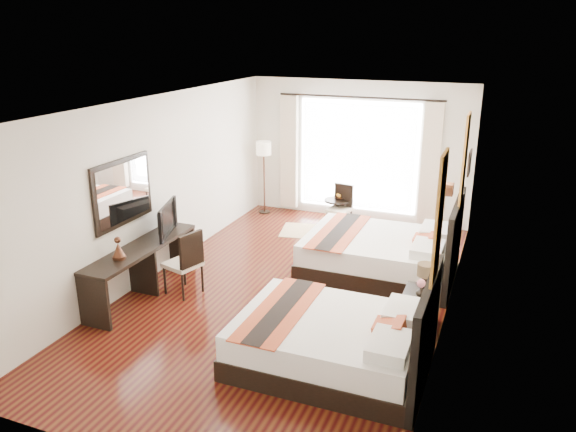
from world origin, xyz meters
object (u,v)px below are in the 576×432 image
at_px(bed_near, 337,340).
at_px(console_desk, 143,270).
at_px(fruit_bowl, 340,198).
at_px(side_table, 337,213).
at_px(table_lamp, 426,272).
at_px(television, 162,219).
at_px(vase, 420,293).
at_px(floor_lamp, 264,153).
at_px(window_chair, 340,216).
at_px(desk_chair, 184,274).
at_px(nightstand, 420,309).
at_px(bed_far, 383,253).

height_order(bed_near, console_desk, bed_near).
bearing_deg(fruit_bowl, side_table, -133.37).
relative_size(table_lamp, side_table, 0.62).
bearing_deg(television, vase, -110.31).
distance_m(floor_lamp, window_chair, 2.11).
distance_m(vase, side_table, 4.13).
relative_size(table_lamp, desk_chair, 0.35).
bearing_deg(floor_lamp, nightstand, -43.52).
relative_size(bed_far, console_desk, 1.06).
height_order(side_table, fruit_bowl, fruit_bowl).
height_order(table_lamp, vase, table_lamp).
height_order(vase, desk_chair, desk_chair).
xyz_separation_m(bed_near, bed_far, (-0.07, 2.77, 0.02)).
bearing_deg(vase, side_table, 121.69).
distance_m(bed_near, table_lamp, 1.64).
bearing_deg(table_lamp, bed_far, 121.26).
bearing_deg(fruit_bowl, bed_far, -55.25).
height_order(desk_chair, floor_lamp, floor_lamp).
bearing_deg(vase, bed_near, -125.10).
distance_m(bed_near, desk_chair, 2.82).
xyz_separation_m(vase, side_table, (-2.17, 3.51, -0.28)).
xyz_separation_m(table_lamp, window_chair, (-2.08, 3.09, -0.47)).
height_order(vase, window_chair, window_chair).
height_order(table_lamp, fruit_bowl, table_lamp).
relative_size(desk_chair, side_table, 1.74).
bearing_deg(bed_far, floor_lamp, 144.92).
height_order(bed_far, fruit_bowl, bed_far).
bearing_deg(fruit_bowl, floor_lamp, 171.43).
relative_size(bed_near, desk_chair, 2.22).
xyz_separation_m(bed_near, fruit_bowl, (-1.36, 4.64, 0.27)).
distance_m(console_desk, desk_chair, 0.61).
height_order(vase, console_desk, console_desk).
relative_size(console_desk, window_chair, 2.49).
distance_m(bed_far, fruit_bowl, 2.29).
bearing_deg(side_table, floor_lamp, 170.02).
bearing_deg(window_chair, vase, 41.32).
distance_m(bed_near, television, 3.49).
bearing_deg(table_lamp, fruit_bowl, 123.30).
bearing_deg(nightstand, bed_near, -121.62).
xyz_separation_m(bed_far, console_desk, (-3.13, -2.04, 0.04)).
xyz_separation_m(table_lamp, television, (-3.95, -0.11, 0.26)).
bearing_deg(nightstand, floor_lamp, 136.48).
relative_size(table_lamp, fruit_bowl, 1.84).
bearing_deg(bed_far, desk_chair, -145.06).
relative_size(side_table, window_chair, 0.64).
relative_size(bed_far, window_chair, 2.65).
relative_size(floor_lamp, window_chair, 1.74).
xyz_separation_m(television, side_table, (1.78, 3.32, -0.72)).
distance_m(table_lamp, fruit_bowl, 3.89).
xyz_separation_m(vase, console_desk, (-3.96, -0.36, -0.18)).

